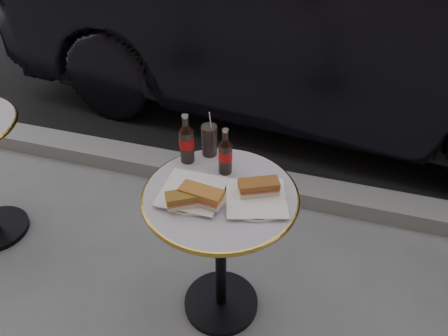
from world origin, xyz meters
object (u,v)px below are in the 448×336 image
(cola_bottle_left, at_px, (186,139))
(cola_glass, at_px, (209,140))
(parked_car, at_px, (321,15))
(plate_right, at_px, (256,200))
(bistro_table, at_px, (221,255))
(cola_bottle_right, at_px, (225,151))
(plate_left, at_px, (192,193))

(cola_bottle_left, bearing_deg, cola_glass, 44.53)
(parked_car, bearing_deg, plate_right, -174.71)
(parked_car, bearing_deg, cola_glass, 176.92)
(bistro_table, relative_size, cola_bottle_right, 3.50)
(plate_left, bearing_deg, cola_bottle_left, 114.84)
(plate_right, bearing_deg, plate_left, -171.99)
(plate_right, distance_m, cola_bottle_left, 0.39)
(cola_bottle_right, relative_size, cola_glass, 1.47)
(bistro_table, height_order, cola_bottle_left, cola_bottle_left)
(parked_car, bearing_deg, plate_left, 178.51)
(plate_right, bearing_deg, cola_bottle_right, 140.02)
(plate_right, xyz_separation_m, parked_car, (0.00, 2.05, 0.03))
(plate_right, distance_m, cola_bottle_right, 0.24)
(bistro_table, height_order, plate_right, plate_right)
(plate_left, relative_size, cola_bottle_left, 1.09)
(plate_left, xyz_separation_m, cola_glass, (-0.02, 0.27, 0.06))
(plate_left, relative_size, plate_right, 1.03)
(plate_right, relative_size, parked_car, 0.05)
(bistro_table, height_order, cola_bottle_right, cola_bottle_right)
(cola_bottle_right, relative_size, parked_car, 0.04)
(cola_bottle_right, xyz_separation_m, parked_car, (0.17, 1.91, -0.07))
(plate_left, distance_m, cola_bottle_right, 0.22)
(cola_bottle_left, xyz_separation_m, cola_bottle_right, (0.18, -0.03, -0.01))
(cola_bottle_right, bearing_deg, cola_bottle_left, 170.97)
(cola_glass, height_order, parked_car, parked_car)
(plate_left, xyz_separation_m, plate_right, (0.25, 0.03, -0.00))
(cola_bottle_left, height_order, cola_glass, cola_bottle_left)
(cola_glass, bearing_deg, parked_car, 81.59)
(bistro_table, height_order, parked_car, parked_car)
(plate_right, distance_m, parked_car, 2.05)
(plate_right, bearing_deg, cola_bottle_left, 154.03)
(plate_right, relative_size, cola_bottle_right, 1.15)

